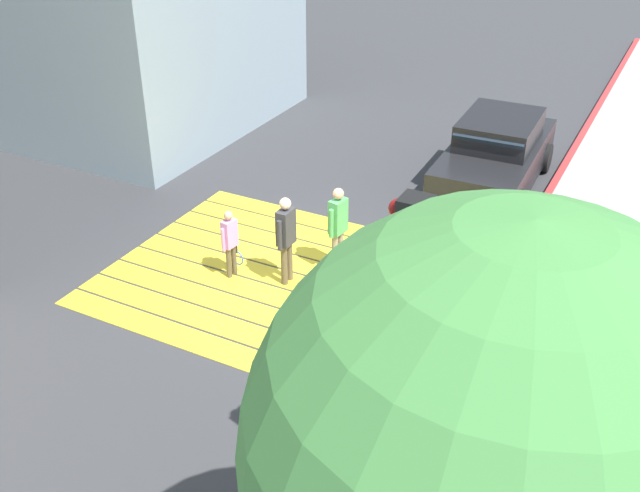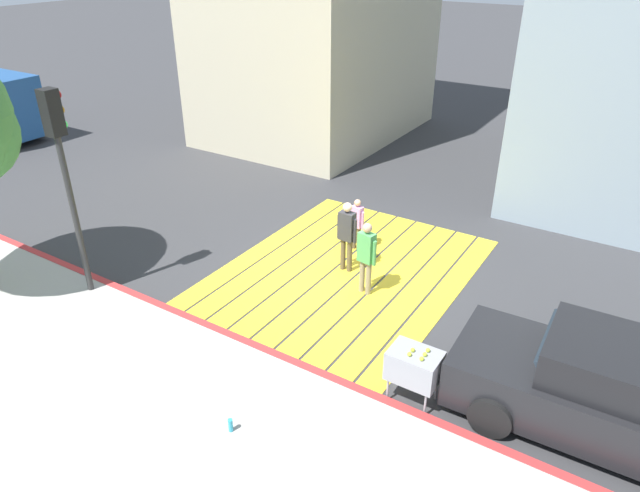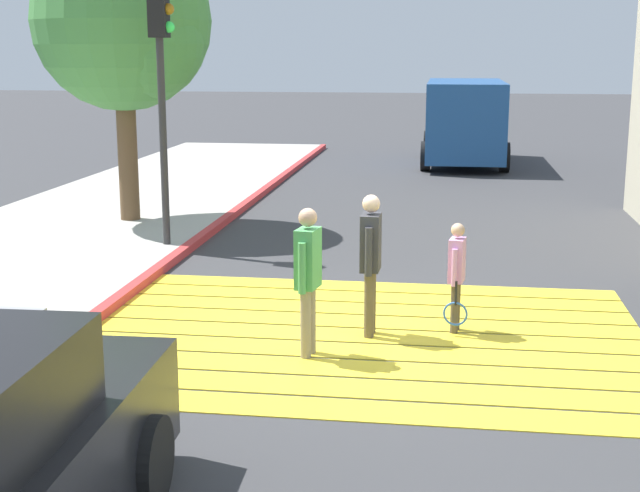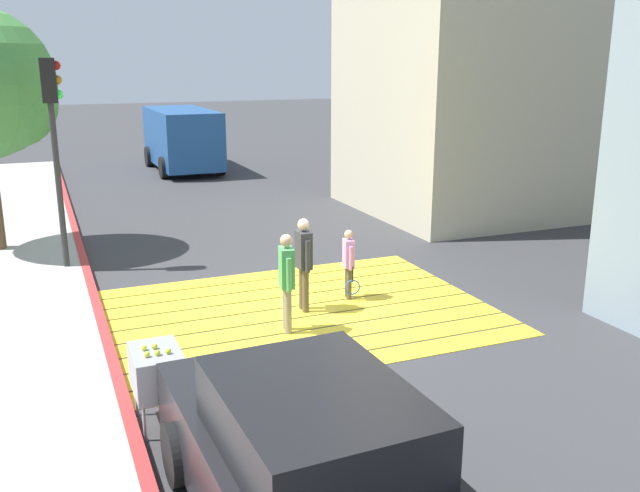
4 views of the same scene
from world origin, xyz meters
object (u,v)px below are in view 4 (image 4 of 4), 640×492
car_parked_near_curb (310,468)px  traffic_light_corner (54,122)px  pedestrian_adult_trailing (287,276)px  tennis_ball_cart (157,370)px  van_down_street (182,138)px  pedestrian_adult_lead (304,258)px  pedestrian_child_with_racket (349,261)px

car_parked_near_curb → traffic_light_corner: bearing=99.4°
pedestrian_adult_trailing → tennis_ball_cart: bearing=-138.1°
car_parked_near_curb → van_down_street: bearing=81.3°
tennis_ball_cart → pedestrian_adult_lead: 4.18m
van_down_street → tennis_ball_cart: bearing=-102.4°
pedestrian_adult_lead → pedestrian_adult_trailing: bearing=-126.6°
van_down_street → traffic_light_corner: 13.35m
traffic_light_corner → pedestrian_adult_lead: bearing=-47.5°
pedestrian_adult_trailing → pedestrian_child_with_racket: pedestrian_adult_trailing is taller
tennis_ball_cart → car_parked_near_curb: bearing=-70.9°
tennis_ball_cart → pedestrian_child_with_racket: size_ratio=0.79×
traffic_light_corner → tennis_ball_cart: (0.68, -6.92, -2.34)m
van_down_street → traffic_light_corner: (-4.90, -12.29, 1.76)m
traffic_light_corner → pedestrian_adult_trailing: bearing=-57.4°
pedestrian_adult_trailing → pedestrian_child_with_racket: 1.90m
pedestrian_adult_lead → car_parked_near_curb: bearing=-110.6°
car_parked_near_curb → van_down_street: 22.07m
car_parked_near_curb → tennis_ball_cart: bearing=109.1°
tennis_ball_cart → pedestrian_child_with_racket: (3.94, 3.20, 0.03)m
tennis_ball_cart → pedestrian_adult_trailing: 3.21m
car_parked_near_curb → pedestrian_adult_lead: (2.07, 5.53, 0.22)m
traffic_light_corner → pedestrian_adult_trailing: 6.06m
van_down_street → pedestrian_adult_lead: 16.34m
car_parked_near_curb → pedestrian_adult_trailing: bearing=72.6°
car_parked_near_curb → tennis_ball_cart: size_ratio=4.28×
traffic_light_corner → pedestrian_adult_lead: size_ratio=2.59×
pedestrian_adult_lead → pedestrian_child_with_racket: pedestrian_adult_lead is taller
van_down_street → pedestrian_child_with_racket: 16.03m
tennis_ball_cart → pedestrian_adult_trailing: bearing=41.9°
pedestrian_adult_lead → pedestrian_adult_trailing: pedestrian_adult_lead is taller
pedestrian_child_with_racket → car_parked_near_curb: bearing=-117.7°
pedestrian_adult_lead → pedestrian_child_with_racket: size_ratio=1.27×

